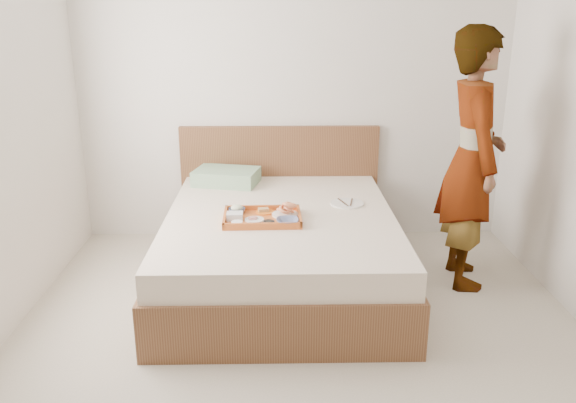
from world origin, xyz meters
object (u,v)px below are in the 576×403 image
(bed, at_px, (281,249))
(tray, at_px, (262,217))
(dinner_plate, at_px, (347,203))
(person, at_px, (472,160))

(bed, bearing_deg, tray, -132.53)
(tray, relative_size, dinner_plate, 2.14)
(dinner_plate, bearing_deg, bed, -158.10)
(person, bearing_deg, dinner_plate, 84.45)
(dinner_plate, relative_size, person, 0.13)
(bed, height_order, person, person)
(bed, relative_size, person, 1.12)
(dinner_plate, distance_m, person, 0.91)
(bed, distance_m, person, 1.45)
(dinner_plate, bearing_deg, tray, -151.60)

